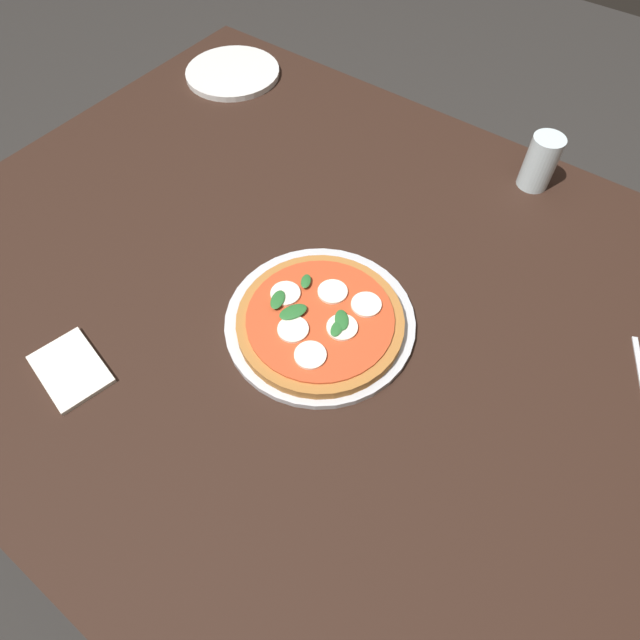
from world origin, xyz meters
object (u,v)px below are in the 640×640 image
(pizza, at_px, (320,321))
(plate_white, at_px, (233,73))
(serving_tray, at_px, (320,321))
(napkin, at_px, (71,369))
(glass_cup, at_px, (540,162))
(dining_table, at_px, (309,309))

(pizza, bearing_deg, plate_white, -37.65)
(serving_tray, bearing_deg, napkin, 49.40)
(serving_tray, xyz_separation_m, pizza, (-0.01, 0.01, 0.02))
(glass_cup, bearing_deg, pizza, 75.96)
(napkin, relative_size, glass_cup, 1.18)
(serving_tray, relative_size, plate_white, 1.38)
(dining_table, xyz_separation_m, glass_cup, (-0.21, -0.48, 0.13))
(dining_table, xyz_separation_m, serving_tray, (-0.07, 0.06, 0.08))
(dining_table, height_order, serving_tray, serving_tray)
(serving_tray, relative_size, napkin, 2.45)
(serving_tray, xyz_separation_m, glass_cup, (-0.14, -0.54, 0.05))
(pizza, bearing_deg, serving_tray, -52.48)
(pizza, distance_m, napkin, 0.40)
(serving_tray, bearing_deg, pizza, 127.52)
(napkin, bearing_deg, pizza, -132.07)
(serving_tray, relative_size, glass_cup, 2.88)
(napkin, distance_m, glass_cup, 0.94)
(dining_table, distance_m, serving_tray, 0.12)
(napkin, bearing_deg, dining_table, -118.41)
(serving_tray, distance_m, plate_white, 0.78)
(dining_table, bearing_deg, glass_cup, -113.54)
(pizza, xyz_separation_m, napkin, (0.27, 0.30, -0.02))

